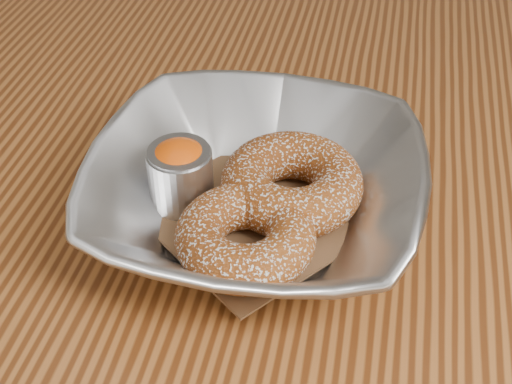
% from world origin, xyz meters
% --- Properties ---
extents(table, '(1.20, 0.80, 0.75)m').
position_xyz_m(table, '(0.00, 0.00, 0.65)').
color(table, brown).
rests_on(table, ground_plane).
extents(serving_bowl, '(0.24, 0.24, 0.06)m').
position_xyz_m(serving_bowl, '(-0.10, -0.05, 0.78)').
color(serving_bowl, silver).
rests_on(serving_bowl, table).
extents(parchment, '(0.20, 0.20, 0.00)m').
position_xyz_m(parchment, '(-0.10, -0.05, 0.76)').
color(parchment, brown).
rests_on(parchment, table).
extents(donut_back, '(0.13, 0.13, 0.04)m').
position_xyz_m(donut_back, '(-0.08, -0.03, 0.78)').
color(donut_back, brown).
rests_on(donut_back, parchment).
extents(donut_front, '(0.13, 0.13, 0.03)m').
position_xyz_m(donut_front, '(-0.10, -0.09, 0.78)').
color(donut_front, brown).
rests_on(donut_front, parchment).
extents(ramekin, '(0.05, 0.05, 0.05)m').
position_xyz_m(ramekin, '(-0.16, -0.04, 0.79)').
color(ramekin, silver).
rests_on(ramekin, table).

